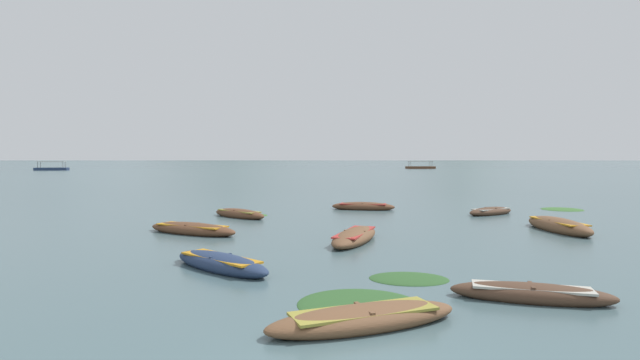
{
  "coord_description": "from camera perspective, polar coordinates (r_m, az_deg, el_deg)",
  "views": [
    {
      "loc": [
        -0.74,
        -5.97,
        3.02
      ],
      "look_at": [
        1.86,
        44.58,
        0.8
      ],
      "focal_mm": 26.92,
      "sensor_mm": 36.0,
      "label": 1
    }
  ],
  "objects": [
    {
      "name": "rowboat_10",
      "position": [
        22.58,
        26.47,
        -4.89
      ],
      "size": [
        1.37,
        4.31,
        0.69
      ],
      "color": "brown",
      "rests_on": "ground"
    },
    {
      "name": "mountain_3",
      "position": [
        2230.13,
        16.56,
        5.42
      ],
      "size": [
        648.94,
        648.94,
        239.54
      ],
      "primitive_type": "cone",
      "color": "slate",
      "rests_on": "ground"
    },
    {
      "name": "rowboat_8",
      "position": [
        20.23,
        -14.96,
        -5.67
      ],
      "size": [
        4.32,
        3.22,
        0.55
      ],
      "color": "brown",
      "rests_on": "ground"
    },
    {
      "name": "weed_patch_2",
      "position": [
        32.15,
        26.83,
        -3.15
      ],
      "size": [
        2.54,
        2.5,
        0.14
      ],
      "primitive_type": "ellipsoid",
      "rotation": [
        0.0,
        0.0,
        1.5
      ],
      "color": "#38662D",
      "rests_on": "ground"
    },
    {
      "name": "weed_patch_4",
      "position": [
        10.29,
        4.71,
        -14.57
      ],
      "size": [
        3.01,
        2.85,
        0.14
      ],
      "primitive_type": "ellipsoid",
      "rotation": [
        0.0,
        0.0,
        2.96
      ],
      "color": "#2D5628",
      "rests_on": "ground"
    },
    {
      "name": "weed_patch_1",
      "position": [
        12.53,
        10.51,
        -11.49
      ],
      "size": [
        2.19,
        1.71,
        0.14
      ],
      "primitive_type": "ellipsoid",
      "rotation": [
        0.0,
        0.0,
        3.0
      ],
      "color": "#2D5628",
      "rests_on": "ground"
    },
    {
      "name": "rowboat_0",
      "position": [
        11.44,
        23.83,
        -12.26
      ],
      "size": [
        3.45,
        1.86,
        0.47
      ],
      "color": "#4C3323",
      "rests_on": "ground"
    },
    {
      "name": "rowboat_11",
      "position": [
        28.8,
        5.14,
        -3.16
      ],
      "size": [
        3.94,
        2.1,
        0.57
      ],
      "color": "brown",
      "rests_on": "ground"
    },
    {
      "name": "ferry_1",
      "position": [
        145.58,
        -29.27,
        1.18
      ],
      "size": [
        8.31,
        4.36,
        2.54
      ],
      "color": "navy",
      "rests_on": "ground"
    },
    {
      "name": "ferry_0",
      "position": [
        151.97,
        11.84,
        1.49
      ],
      "size": [
        8.79,
        3.59,
        2.54
      ],
      "color": "brown",
      "rests_on": "ground"
    },
    {
      "name": "mountain_2",
      "position": [
        2057.93,
        -10.59,
        5.57
      ],
      "size": [
        882.97,
        882.97,
        228.05
      ],
      "primitive_type": "cone",
      "color": "#4C5B56",
      "rests_on": "ground"
    },
    {
      "name": "rowboat_5",
      "position": [
        9.03,
        5.28,
        -16.05
      ],
      "size": [
        3.88,
        2.17,
        0.48
      ],
      "color": "brown",
      "rests_on": "ground"
    },
    {
      "name": "rowboat_3",
      "position": [
        25.25,
        -9.58,
        -4.0
      ],
      "size": [
        3.36,
        3.33,
        0.55
      ],
      "color": "brown",
      "rests_on": "ground"
    },
    {
      "name": "weed_patch_0",
      "position": [
        26.39,
        -8.19,
        -4.09
      ],
      "size": [
        2.41,
        2.28,
        0.14
      ],
      "primitive_type": "ellipsoid",
      "rotation": [
        0.0,
        0.0,
        2.43
      ],
      "color": "#38662D",
      "rests_on": "ground"
    },
    {
      "name": "mountain_1",
      "position": [
        2449.19,
        -28.15,
        5.54
      ],
      "size": [
        1095.95,
        1095.95,
        289.83
      ],
      "primitive_type": "cone",
      "color": "slate",
      "rests_on": "ground"
    },
    {
      "name": "rowboat_2",
      "position": [
        27.78,
        19.62,
        -3.55
      ],
      "size": [
        3.36,
        2.61,
        0.5
      ],
      "color": "#4C3323",
      "rests_on": "ground"
    },
    {
      "name": "rowboat_9",
      "position": [
        13.6,
        -11.72,
        -9.65
      ],
      "size": [
        3.41,
        3.4,
        0.54
      ],
      "color": "navy",
      "rests_on": "ground"
    },
    {
      "name": "rowboat_7",
      "position": [
        17.73,
        4.15,
        -6.72
      ],
      "size": [
        2.7,
        4.39,
        0.57
      ],
      "color": "brown",
      "rests_on": "ground"
    },
    {
      "name": "ground_plane",
      "position": [
        1505.97,
        -2.92,
        2.4
      ],
      "size": [
        6000.0,
        6000.0,
        0.0
      ],
      "primitive_type": "plane",
      "color": "#476066"
    }
  ]
}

